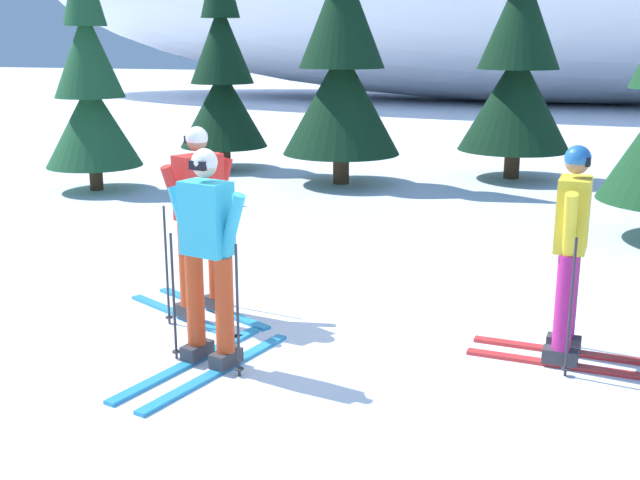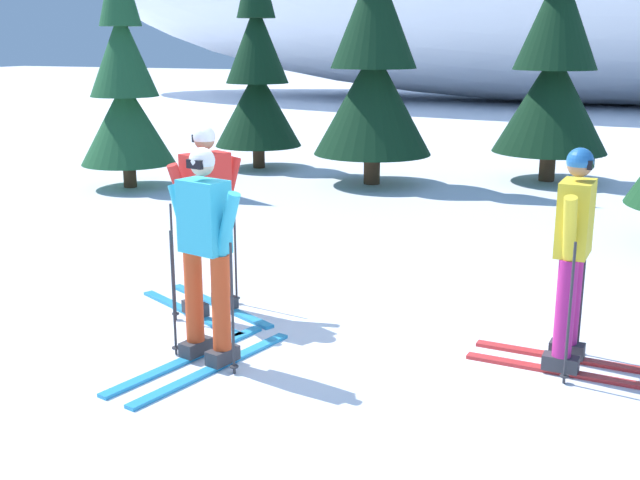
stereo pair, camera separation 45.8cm
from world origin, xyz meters
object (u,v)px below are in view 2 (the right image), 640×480
at_px(skier_yellow_jacket, 573,257).
at_px(pine_tree_center_right, 555,57).
at_px(pine_tree_far_left, 124,86).
at_px(pine_tree_center, 374,55).
at_px(skier_red_jacket, 207,216).
at_px(skier_cyan_jacket, 205,254).
at_px(pine_tree_center_left, 257,74).

distance_m(skier_yellow_jacket, pine_tree_center_right, 9.13).
distance_m(pine_tree_far_left, pine_tree_center, 4.47).
height_order(skier_red_jacket, skier_cyan_jacket, skier_red_jacket).
xyz_separation_m(skier_cyan_jacket, pine_tree_center, (-1.54, 8.37, 1.41)).
bearing_deg(skier_yellow_jacket, pine_tree_far_left, 147.35).
xyz_separation_m(skier_yellow_jacket, pine_tree_far_left, (-8.20, 5.25, 0.88)).
xyz_separation_m(skier_cyan_jacket, pine_tree_far_left, (-5.47, 6.31, 0.89)).
xyz_separation_m(skier_yellow_jacket, pine_tree_center_left, (-7.09, 8.18, 1.00)).
distance_m(skier_cyan_jacket, pine_tree_center_left, 10.27).
height_order(pine_tree_center_left, pine_tree_center, pine_tree_center).
xyz_separation_m(skier_red_jacket, pine_tree_center_left, (-3.75, 8.20, 0.97)).
relative_size(skier_yellow_jacket, pine_tree_far_left, 0.41).
relative_size(pine_tree_far_left, pine_tree_center_left, 0.93).
bearing_deg(skier_cyan_jacket, pine_tree_center_right, 81.95).
bearing_deg(skier_cyan_jacket, skier_yellow_jacket, 21.28).
height_order(pine_tree_center_left, pine_tree_center_right, pine_tree_center_right).
bearing_deg(pine_tree_center_right, pine_tree_center_left, -172.55).
relative_size(skier_cyan_jacket, pine_tree_far_left, 0.42).
relative_size(skier_yellow_jacket, pine_tree_center, 0.32).
bearing_deg(pine_tree_center_left, skier_cyan_jacket, -64.74).
bearing_deg(pine_tree_center_right, pine_tree_far_left, -151.86).
xyz_separation_m(skier_cyan_jacket, pine_tree_center_right, (1.41, 10.00, 1.37)).
bearing_deg(pine_tree_center_left, pine_tree_far_left, -110.79).
relative_size(skier_red_jacket, skier_yellow_jacket, 1.02).
bearing_deg(skier_red_jacket, pine_tree_center_right, 77.25).
distance_m(skier_red_jacket, skier_cyan_jacket, 1.21).
height_order(skier_cyan_jacket, pine_tree_center, pine_tree_center).
height_order(skier_red_jacket, pine_tree_far_left, pine_tree_far_left).
bearing_deg(pine_tree_center_right, skier_red_jacket, -102.75).
bearing_deg(skier_red_jacket, skier_yellow_jacket, 0.37).
distance_m(pine_tree_center_left, pine_tree_center_right, 5.83).
distance_m(pine_tree_center_left, pine_tree_center, 2.98).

